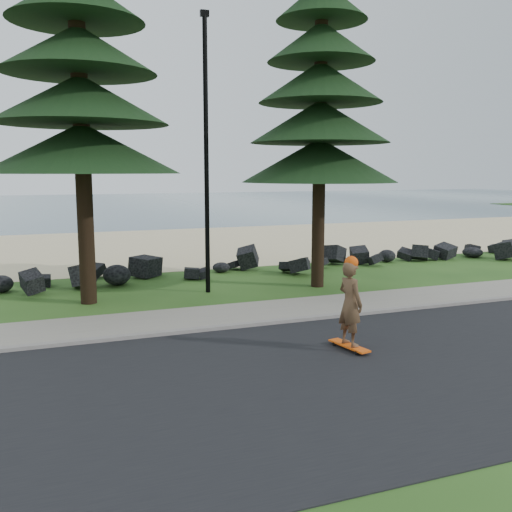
{
  "coord_description": "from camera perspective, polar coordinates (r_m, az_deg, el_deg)",
  "views": [
    {
      "loc": [
        -4.7,
        -13.13,
        3.64
      ],
      "look_at": [
        0.33,
        0.0,
        1.54
      ],
      "focal_mm": 40.0,
      "sensor_mm": 36.0,
      "label": 1
    }
  ],
  "objects": [
    {
      "name": "ground",
      "position": [
        14.42,
        -1.25,
        -6.12
      ],
      "size": [
        160.0,
        160.0,
        0.0
      ],
      "primitive_type": "plane",
      "color": "#224515",
      "rests_on": "ground"
    },
    {
      "name": "road",
      "position": [
        10.48,
        7.28,
        -11.84
      ],
      "size": [
        160.0,
        7.0,
        0.02
      ],
      "primitive_type": "cube",
      "color": "black",
      "rests_on": "ground"
    },
    {
      "name": "kerb",
      "position": [
        13.59,
        0.05,
        -6.82
      ],
      "size": [
        160.0,
        0.2,
        0.1
      ],
      "primitive_type": "cube",
      "color": "gray",
      "rests_on": "ground"
    },
    {
      "name": "sidewalk",
      "position": [
        14.59,
        -1.51,
        -5.79
      ],
      "size": [
        160.0,
        2.0,
        0.08
      ],
      "primitive_type": "cube",
      "color": "gray",
      "rests_on": "ground"
    },
    {
      "name": "beach_sand",
      "position": [
        28.26,
        -11.23,
        0.95
      ],
      "size": [
        160.0,
        15.0,
        0.01
      ],
      "primitive_type": "cube",
      "color": "beige",
      "rests_on": "ground"
    },
    {
      "name": "ocean",
      "position": [
        64.41,
        -16.82,
        4.91
      ],
      "size": [
        160.0,
        58.0,
        0.01
      ],
      "primitive_type": "cube",
      "color": "#2F4D5B",
      "rests_on": "ground"
    },
    {
      "name": "seawall_boulders",
      "position": [
        19.65,
        -6.77,
        -2.23
      ],
      "size": [
        60.0,
        2.4,
        1.1
      ],
      "primitive_type": null,
      "color": "black",
      "rests_on": "ground"
    },
    {
      "name": "pine_right",
      "position": [
        18.45,
        6.57,
        22.19
      ],
      "size": [
        4.8,
        4.8,
        12.72
      ],
      "color": "black",
      "rests_on": "ground"
    },
    {
      "name": "lamp_post",
      "position": [
        17.0,
        -4.99,
        10.14
      ],
      "size": [
        0.25,
        0.14,
        8.14
      ],
      "color": "black",
      "rests_on": "ground"
    },
    {
      "name": "skateboarder",
      "position": [
        11.72,
        9.4,
        -4.75
      ],
      "size": [
        0.52,
        1.07,
        1.94
      ],
      "rotation": [
        0.0,
        0.0,
        1.75
      ],
      "color": "#F5560E",
      "rests_on": "ground"
    }
  ]
}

